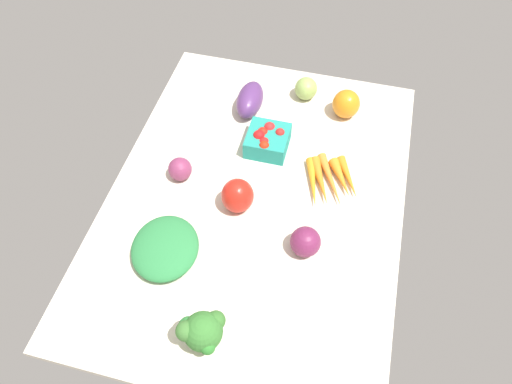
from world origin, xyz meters
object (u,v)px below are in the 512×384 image
bell_pepper_red (238,196)px  berry_basket (267,140)px  carrot_bunch (330,180)px  red_onion_center (180,169)px  red_onion_near_basket (305,242)px  heirloom_tomato_green (306,89)px  leafy_greens_clump (165,248)px  eggplant (250,100)px  bell_pepper_orange (346,104)px  broccoli_head (201,331)px

bell_pepper_red → berry_basket: size_ratio=0.83×
carrot_bunch → berry_basket: bearing=66.7°
red_onion_center → red_onion_near_basket: (-14.04, -36.51, 0.54)cm
heirloom_tomato_green → bell_pepper_red: size_ratio=0.73×
leafy_greens_clump → red_onion_near_basket: 33.37cm
carrot_bunch → bell_pepper_red: size_ratio=1.98×
leafy_greens_clump → eggplant: 53.45cm
leafy_greens_clump → red_onion_near_basket: size_ratio=2.43×
carrot_bunch → heirloom_tomato_green: (31.36, 12.61, 2.06)cm
bell_pepper_orange → berry_basket: size_ratio=0.75×
leafy_greens_clump → berry_basket: (39.11, -15.61, 0.52)cm
broccoli_head → bell_pepper_red: broccoli_head is taller
berry_basket → bell_pepper_orange: bearing=-46.2°
leafy_greens_clump → eggplant: (52.98, -7.00, 1.05)cm
leafy_greens_clump → carrot_bunch: size_ratio=0.97×
carrot_bunch → heirloom_tomato_green: size_ratio=2.71×
leafy_greens_clump → berry_basket: size_ratio=1.59×
red_onion_center → bell_pepper_orange: size_ratio=0.74×
broccoli_head → berry_basket: broccoli_head is taller
bell_pepper_red → eggplant: bearing=9.7°
heirloom_tomato_green → berry_basket: (-23.10, 6.55, -0.21)cm
eggplant → berry_basket: eggplant is taller
leafy_greens_clump → berry_basket: 42.11cm
carrot_bunch → eggplant: size_ratio=1.32×
leafy_greens_clump → broccoli_head: size_ratio=1.62×
bell_pepper_orange → red_onion_near_basket: 48.49cm
leafy_greens_clump → broccoli_head: (-18.56, -15.52, 4.22)cm
carrot_bunch → red_onion_near_basket: red_onion_near_basket is taller
heirloom_tomato_green → bell_pepper_red: (-44.62, 9.12, 1.27)cm
bell_pepper_orange → eggplant: bearing=99.5°
red_onion_center → broccoli_head: broccoli_head is taller
red_onion_center → eggplant: eggplant is taller
eggplant → bell_pepper_red: 35.91cm
carrot_bunch → berry_basket: 20.95cm
bell_pepper_orange → berry_basket: bell_pepper_orange is taller
carrot_bunch → eggplant: (22.13, 27.77, 2.38)cm
broccoli_head → red_onion_near_basket: 32.50cm
bell_pepper_orange → red_onion_near_basket: bearing=176.6°
bell_pepper_red → bell_pepper_orange: bearing=-28.6°
carrot_bunch → heirloom_tomato_green: heirloom_tomato_green is taller
red_onion_center → red_onion_near_basket: red_onion_near_basket is taller
leafy_greens_clump → heirloom_tomato_green: bearing=-19.6°
leafy_greens_clump → heirloom_tomato_green: 66.04cm
leafy_greens_clump → bell_pepper_red: bearing=-36.6°
leafy_greens_clump → red_onion_near_basket: red_onion_near_basket is taller
leafy_greens_clump → heirloom_tomato_green: (62.21, -22.16, 0.73)cm
leafy_greens_clump → red_onion_center: size_ratio=2.85×
carrot_bunch → broccoli_head: size_ratio=1.67×
heirloom_tomato_green → red_onion_near_basket: red_onion_near_basket is taller
heirloom_tomato_green → bell_pepper_orange: bearing=-109.7°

